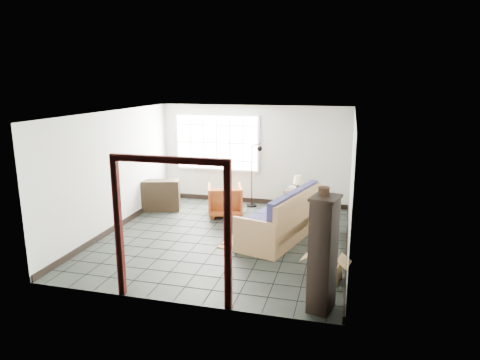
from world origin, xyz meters
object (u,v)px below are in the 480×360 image
(armchair, at_px, (225,199))
(futon_sofa, at_px, (284,221))
(tall_shelf, at_px, (323,254))
(side_table, at_px, (296,194))

(armchair, bearing_deg, futon_sofa, 125.09)
(armchair, bearing_deg, tall_shelf, 104.94)
(armchair, relative_size, side_table, 1.42)
(armchair, height_order, side_table, armchair)
(futon_sofa, bearing_deg, tall_shelf, -54.35)
(futon_sofa, bearing_deg, side_table, 106.87)
(futon_sofa, distance_m, side_table, 2.10)
(armchair, xyz_separation_m, side_table, (1.61, 0.90, -0.01))
(side_table, distance_m, tall_shelf, 4.92)
(futon_sofa, xyz_separation_m, tall_shelf, (0.96, -2.70, 0.48))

